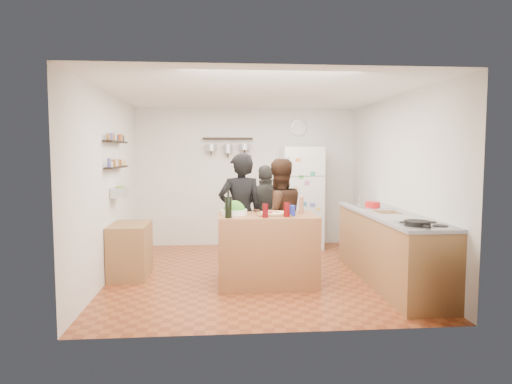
{
  "coord_description": "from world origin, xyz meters",
  "views": [
    {
      "loc": [
        -0.53,
        -6.26,
        1.71
      ],
      "look_at": [
        0.0,
        0.1,
        1.15
      ],
      "focal_mm": 32.0,
      "sensor_mm": 36.0,
      "label": 1
    }
  ],
  "objects": [
    {
      "name": "person_center",
      "position": [
        0.3,
        -0.07,
        0.81
      ],
      "size": [
        0.93,
        0.82,
        1.62
      ],
      "primitive_type": "imported",
      "rotation": [
        0.0,
        0.0,
        3.44
      ],
      "color": "black",
      "rests_on": "floor"
    },
    {
      "name": "stove_top",
      "position": [
        1.7,
        -1.5,
        0.91
      ],
      "size": [
        0.6,
        0.62,
        0.02
      ],
      "primitive_type": "cube",
      "color": "white",
      "rests_on": "counter_run"
    },
    {
      "name": "wine_glass_far",
      "position": [
        0.31,
        -0.72,
        1.0
      ],
      "size": [
        0.07,
        0.07,
        0.18
      ],
      "primitive_type": "cylinder",
      "color": "#5A0709",
      "rests_on": "prep_island"
    },
    {
      "name": "salt_canister",
      "position": [
        0.39,
        -0.64,
        0.98
      ],
      "size": [
        0.08,
        0.08,
        0.13
      ],
      "primitive_type": "cylinder",
      "color": "navy",
      "rests_on": "prep_island"
    },
    {
      "name": "spice_shelf_lower",
      "position": [
        -1.93,
        0.2,
        1.5
      ],
      "size": [
        0.12,
        1.0,
        0.02
      ],
      "primitive_type": "cube",
      "color": "black",
      "rests_on": "left_wall"
    },
    {
      "name": "person_back",
      "position": [
        0.19,
        0.49,
        0.76
      ],
      "size": [
        0.93,
        0.47,
        1.52
      ],
      "primitive_type": "imported",
      "rotation": [
        0.0,
        0.0,
        3.26
      ],
      "color": "#292824",
      "rests_on": "floor"
    },
    {
      "name": "pot_rack",
      "position": [
        -0.35,
        2.0,
        1.95
      ],
      "size": [
        0.9,
        0.04,
        0.04
      ],
      "primitive_type": "cube",
      "color": "black",
      "rests_on": "back_wall"
    },
    {
      "name": "sink",
      "position": [
        1.7,
        0.3,
        0.92
      ],
      "size": [
        0.5,
        0.8,
        0.03
      ],
      "primitive_type": "cube",
      "color": "silver",
      "rests_on": "counter_run"
    },
    {
      "name": "wall_clock",
      "position": [
        0.95,
        2.08,
        2.15
      ],
      "size": [
        0.3,
        0.03,
        0.3
      ],
      "primitive_type": "cylinder",
      "rotation": [
        1.57,
        0.0,
        0.0
      ],
      "color": "silver",
      "rests_on": "back_wall"
    },
    {
      "name": "red_bowl",
      "position": [
        1.65,
        -0.01,
        0.96
      ],
      "size": [
        0.21,
        0.21,
        0.09
      ],
      "primitive_type": "cylinder",
      "color": "red",
      "rests_on": "counter_run"
    },
    {
      "name": "prep_island",
      "position": [
        0.09,
        -0.52,
        0.46
      ],
      "size": [
        1.25,
        0.72,
        0.91
      ],
      "primitive_type": "cube",
      "color": "brown",
      "rests_on": "floor"
    },
    {
      "name": "spice_shelf_upper",
      "position": [
        -1.93,
        0.2,
        1.85
      ],
      "size": [
        0.12,
        1.0,
        0.02
      ],
      "primitive_type": "cube",
      "color": "black",
      "rests_on": "left_wall"
    },
    {
      "name": "skillet",
      "position": [
        1.6,
        -1.57,
        0.95
      ],
      "size": [
        0.28,
        0.28,
        0.05
      ],
      "primitive_type": "cylinder",
      "color": "black",
      "rests_on": "stove_top"
    },
    {
      "name": "pizza_board",
      "position": [
        0.17,
        -0.54,
        0.92
      ],
      "size": [
        0.42,
        0.34,
        0.02
      ],
      "primitive_type": "cube",
      "color": "brown",
      "rests_on": "prep_island"
    },
    {
      "name": "pepper_mill",
      "position": [
        0.54,
        -0.47,
        1.0
      ],
      "size": [
        0.06,
        0.06,
        0.19
      ],
      "primitive_type": "cylinder",
      "color": "#9E6542",
      "rests_on": "prep_island"
    },
    {
      "name": "pizza",
      "position": [
        0.17,
        -0.54,
        0.94
      ],
      "size": [
        0.34,
        0.34,
        0.02
      ],
      "primitive_type": "cylinder",
      "color": "beige",
      "rests_on": "pizza_board"
    },
    {
      "name": "wine_glass_near",
      "position": [
        0.04,
        -0.76,
        1.0
      ],
      "size": [
        0.07,
        0.07,
        0.17
      ],
      "primitive_type": "cylinder",
      "color": "#53070B",
      "rests_on": "prep_island"
    },
    {
      "name": "wine_bottle",
      "position": [
        -0.41,
        -0.74,
        1.04
      ],
      "size": [
        0.08,
        0.08,
        0.25
      ],
      "primitive_type": "cylinder",
      "color": "black",
      "rests_on": "prep_island"
    },
    {
      "name": "person_left",
      "position": [
        -0.22,
        -0.02,
        0.85
      ],
      "size": [
        0.67,
        0.49,
        1.7
      ],
      "primitive_type": "imported",
      "rotation": [
        0.0,
        0.0,
        3.29
      ],
      "color": "black",
      "rests_on": "floor"
    },
    {
      "name": "cutting_board",
      "position": [
        1.7,
        -0.46,
        0.91
      ],
      "size": [
        0.3,
        0.4,
        0.02
      ],
      "primitive_type": "cube",
      "color": "olive",
      "rests_on": "counter_run"
    },
    {
      "name": "produce_basket",
      "position": [
        -1.9,
        0.2,
        1.15
      ],
      "size": [
        0.18,
        0.35,
        0.14
      ],
      "primitive_type": "cube",
      "color": "silver",
      "rests_on": "left_wall"
    },
    {
      "name": "salad_bowl",
      "position": [
        -0.33,
        -0.47,
        0.94
      ],
      "size": [
        0.33,
        0.33,
        0.07
      ],
      "primitive_type": "cylinder",
      "color": "white",
      "rests_on": "prep_island"
    },
    {
      "name": "fridge",
      "position": [
        0.95,
        1.75,
        0.9
      ],
      "size": [
        0.7,
        0.68,
        1.8
      ],
      "primitive_type": "cube",
      "color": "white",
      "rests_on": "floor"
    },
    {
      "name": "counter_run",
      "position": [
        1.7,
        -0.55,
        0.45
      ],
      "size": [
        0.63,
        2.63,
        0.9
      ],
      "primitive_type": "cube",
      "color": "#9E7042",
      "rests_on": "floor"
    },
    {
      "name": "side_table",
      "position": [
        -1.74,
        0.04,
        0.36
      ],
      "size": [
        0.5,
        0.8,
        0.73
      ],
      "primitive_type": "cube",
      "color": "#A47144",
      "rests_on": "floor"
    },
    {
      "name": "room_shell",
      "position": [
        0.0,
        0.39,
        1.25
      ],
      "size": [
        4.2,
        4.2,
        4.2
      ],
      "color": "brown",
      "rests_on": "ground"
    }
  ]
}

